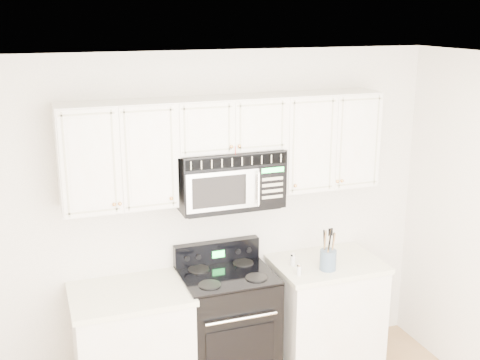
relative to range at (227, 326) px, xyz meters
name	(u,v)px	position (x,y,z in m)	size (l,w,h in m)	color
room	(322,317)	(0.05, -1.46, 0.82)	(3.51, 3.51, 2.61)	#A5845C
base_cabinet_left	(133,351)	(-0.75, -0.02, -0.06)	(0.86, 0.65, 0.92)	beige
base_cabinet_right	(325,316)	(0.85, -0.02, -0.06)	(0.86, 0.65, 0.92)	beige
range	(227,326)	(0.00, 0.00, 0.00)	(0.70, 0.64, 1.10)	black
upper_cabinets	(227,142)	(0.05, 0.13, 1.45)	(2.44, 0.37, 0.75)	beige
microwave	(229,178)	(0.05, 0.09, 1.18)	(0.78, 0.44, 0.43)	black
utensil_crock	(328,259)	(0.78, -0.16, 0.53)	(0.13, 0.13, 0.34)	#45566D
shaker_salt	(293,260)	(0.55, 0.00, 0.49)	(0.04, 0.04, 0.10)	silver
shaker_pepper	(299,270)	(0.52, -0.18, 0.48)	(0.04, 0.04, 0.09)	silver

